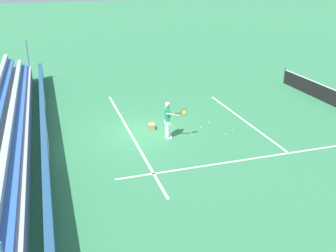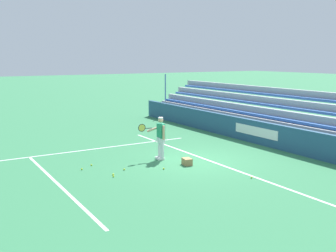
# 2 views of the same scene
# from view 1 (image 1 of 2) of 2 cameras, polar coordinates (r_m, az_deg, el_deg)

# --- Properties ---
(ground_plane) EXTENTS (160.00, 160.00, 0.00)m
(ground_plane) POSITION_cam_1_polar(r_m,az_deg,el_deg) (18.93, -3.97, -0.93)
(ground_plane) COLOR #337A4C
(court_baseline_white) EXTENTS (12.00, 0.10, 0.01)m
(court_baseline_white) POSITION_cam_1_polar(r_m,az_deg,el_deg) (18.83, -5.45, -1.10)
(court_baseline_white) COLOR white
(court_baseline_white) RESTS_ON ground
(court_sideline_white) EXTENTS (0.10, 12.00, 0.01)m
(court_sideline_white) POSITION_cam_1_polar(r_m,az_deg,el_deg) (16.83, 12.87, -4.52)
(court_sideline_white) COLOR white
(court_sideline_white) RESTS_ON ground
(court_service_line_white) EXTENTS (8.22, 0.10, 0.01)m
(court_service_line_white) POSITION_cam_1_polar(r_m,az_deg,el_deg) (20.79, 10.91, 0.86)
(court_service_line_white) COLOR white
(court_service_line_white) RESTS_ON ground
(back_wall_sponsor_board) EXTENTS (23.48, 0.25, 1.10)m
(back_wall_sponsor_board) POSITION_cam_1_polar(r_m,az_deg,el_deg) (18.31, -17.51, -0.91)
(back_wall_sponsor_board) COLOR navy
(back_wall_sponsor_board) RESTS_ON ground
(bleacher_stand) EXTENTS (22.31, 2.40, 2.95)m
(bleacher_stand) POSITION_cam_1_polar(r_m,az_deg,el_deg) (18.37, -23.25, -1.04)
(bleacher_stand) COLOR #9EA3A8
(bleacher_stand) RESTS_ON ground
(tennis_player) EXTENTS (0.62, 0.98, 1.71)m
(tennis_player) POSITION_cam_1_polar(r_m,az_deg,el_deg) (17.94, -0.02, 0.88)
(tennis_player) COLOR silver
(tennis_player) RESTS_ON ground
(ball_box_cardboard) EXTENTS (0.45, 0.37, 0.26)m
(ball_box_cardboard) POSITION_cam_1_polar(r_m,az_deg,el_deg) (19.26, -2.39, -0.06)
(ball_box_cardboard) COLOR #A87F51
(ball_box_cardboard) RESTS_ON ground
(tennis_ball_far_right) EXTENTS (0.07, 0.07, 0.07)m
(tennis_ball_far_right) POSITION_cam_1_polar(r_m,az_deg,el_deg) (21.42, -6.60, 1.85)
(tennis_ball_far_right) COLOR #CCE533
(tennis_ball_far_right) RESTS_ON ground
(tennis_ball_by_box) EXTENTS (0.07, 0.07, 0.07)m
(tennis_ball_by_box) POSITION_cam_1_polar(r_m,az_deg,el_deg) (18.78, 8.45, -1.21)
(tennis_ball_by_box) COLOR #CCE533
(tennis_ball_by_box) RESTS_ON ground
(tennis_ball_toward_net) EXTENTS (0.07, 0.07, 0.07)m
(tennis_ball_toward_net) POSITION_cam_1_polar(r_m,az_deg,el_deg) (20.21, 5.97, 0.63)
(tennis_ball_toward_net) COLOR #CCE533
(tennis_ball_toward_net) RESTS_ON ground
(tennis_ball_far_left) EXTENTS (0.07, 0.07, 0.07)m
(tennis_ball_far_left) POSITION_cam_1_polar(r_m,az_deg,el_deg) (20.01, 5.99, 0.40)
(tennis_ball_far_left) COLOR #CCE533
(tennis_ball_far_left) RESTS_ON ground
(tennis_ball_stray_back) EXTENTS (0.07, 0.07, 0.07)m
(tennis_ball_stray_back) POSITION_cam_1_polar(r_m,az_deg,el_deg) (19.47, 4.79, -0.18)
(tennis_ball_stray_back) COLOR #CCE533
(tennis_ball_stray_back) RESTS_ON ground
(tennis_ball_on_baseline) EXTENTS (0.07, 0.07, 0.07)m
(tennis_ball_on_baseline) POSITION_cam_1_polar(r_m,az_deg,el_deg) (19.65, 0.60, 0.11)
(tennis_ball_on_baseline) COLOR #CCE533
(tennis_ball_on_baseline) RESTS_ON ground
(tennis_ball_near_player) EXTENTS (0.07, 0.07, 0.07)m
(tennis_ball_near_player) POSITION_cam_1_polar(r_m,az_deg,el_deg) (19.28, 9.34, -0.65)
(tennis_ball_near_player) COLOR #CCE533
(tennis_ball_near_player) RESTS_ON ground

